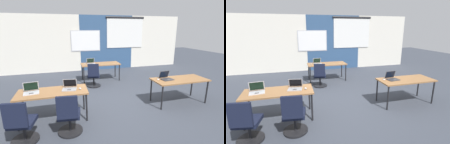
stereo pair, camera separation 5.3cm
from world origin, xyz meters
The scene contains 15 objects.
ground_plane centered at (0.00, 0.00, 0.00)m, with size 24.00×24.00×0.00m.
back_wall_assembly centered at (0.03, 4.20, 1.41)m, with size 10.00×0.27×2.80m.
desk_near_left centered at (-1.75, -0.60, 0.66)m, with size 1.60×0.70×0.72m.
desk_near_right centered at (1.75, -0.60, 0.66)m, with size 1.60×0.70×0.72m.
desk_far_center centered at (0.00, 2.20, 0.66)m, with size 1.60×0.70×0.72m.
laptop_near_left_inner centered at (-1.36, -0.55, 0.77)m, with size 0.38×0.35×0.23m.
mouse_near_left_inner centered at (-1.12, -0.64, 0.74)m, with size 0.06×0.10×0.03m.
chair_near_left_inner centered at (-1.42, -1.31, 0.38)m, with size 0.52×0.56×0.92m.
laptop_near_right_inner centered at (1.35, -0.51, 0.77)m, with size 0.36×0.33×0.23m.
mouse_near_right_inner centered at (1.10, -0.50, 0.74)m, with size 0.06×0.10×0.03m.
laptop_far_left centered at (-0.39, 2.25, 0.77)m, with size 0.35×0.33×0.23m.
mouse_far_left centered at (-0.66, 2.20, 0.74)m, with size 0.08×0.11×0.03m.
chair_far_left centered at (-0.43, 1.43, 0.38)m, with size 0.52×0.57×0.92m.
laptop_near_left_end centered at (-2.22, -0.56, 0.77)m, with size 0.36×0.32×0.23m.
chair_near_left_end centered at (-2.29, -1.38, 0.38)m, with size 0.52×0.57×0.92m.
Camera 2 is at (-1.37, -4.51, 2.15)m, focal length 26.63 mm.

